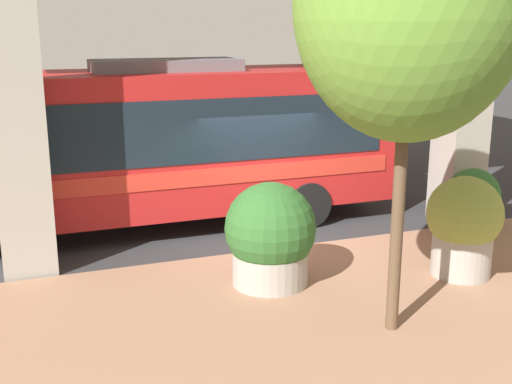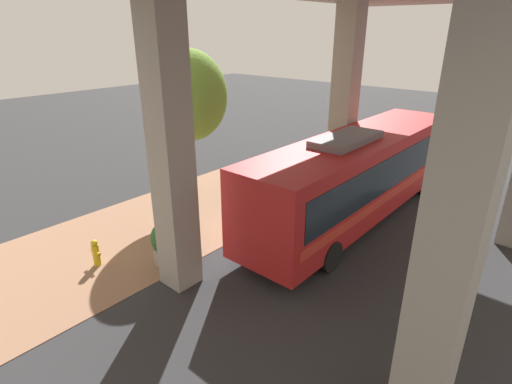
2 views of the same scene
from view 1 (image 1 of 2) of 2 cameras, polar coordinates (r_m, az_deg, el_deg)
ground_plane at (r=12.64m, az=1.85°, el=-5.07°), size 80.00×80.00×0.00m
sidewalk_strip at (r=10.13m, az=8.39°, el=-10.33°), size 6.00×40.00×0.02m
bus at (r=13.63m, az=-12.78°, el=4.48°), size 2.75×12.15×3.57m
planter_front at (r=11.59m, az=17.98°, el=-2.78°), size 1.30×1.30×1.78m
planter_middle at (r=13.94m, az=18.65°, el=-0.95°), size 1.12×1.12×1.43m
planter_back at (r=10.69m, az=1.28°, el=-3.96°), size 1.53×1.53×1.76m
street_tree_near at (r=8.69m, az=13.54°, el=16.06°), size 3.00×3.00×6.34m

